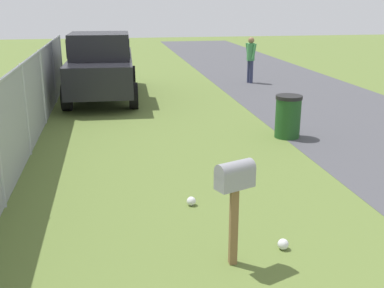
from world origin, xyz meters
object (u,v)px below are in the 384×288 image
(pickup_truck, at_px, (102,64))
(trash_bin, at_px, (288,116))
(mailbox, at_px, (235,184))
(pedestrian, at_px, (251,57))

(pickup_truck, height_order, trash_bin, pickup_truck)
(mailbox, distance_m, trash_bin, 5.70)
(trash_bin, bearing_deg, pedestrian, -10.04)
(trash_bin, distance_m, pedestrian, 7.38)
(mailbox, height_order, pickup_truck, pickup_truck)
(mailbox, bearing_deg, pickup_truck, -13.84)
(trash_bin, bearing_deg, pickup_truck, 38.79)
(mailbox, relative_size, pickup_truck, 0.23)
(mailbox, xyz_separation_m, pickup_truck, (10.28, 1.60, 0.07))
(mailbox, distance_m, pedestrian, 12.89)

